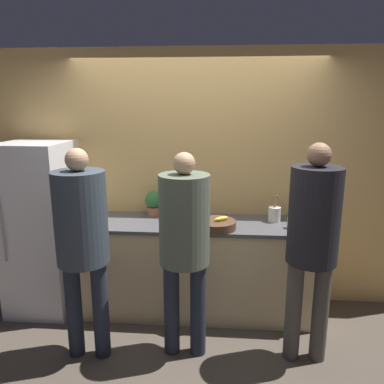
# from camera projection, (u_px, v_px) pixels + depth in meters

# --- Properties ---
(ground_plane) EXTENTS (14.00, 14.00, 0.00)m
(ground_plane) POSITION_uv_depth(u_px,v_px,m) (191.00, 330.00, 3.50)
(ground_plane) COLOR #4C4238
(wall_back) EXTENTS (5.20, 0.06, 2.60)m
(wall_back) POSITION_uv_depth(u_px,v_px,m) (196.00, 179.00, 3.87)
(wall_back) COLOR #E0B266
(wall_back) RESTS_ON ground_plane
(counter) EXTENTS (2.36, 0.67, 0.94)m
(counter) POSITION_uv_depth(u_px,v_px,m) (194.00, 266.00, 3.75)
(counter) COLOR beige
(counter) RESTS_ON ground_plane
(refrigerator) EXTENTS (0.61, 0.71, 1.71)m
(refrigerator) POSITION_uv_depth(u_px,v_px,m) (42.00, 228.00, 3.75)
(refrigerator) COLOR white
(refrigerator) RESTS_ON ground_plane
(person_left) EXTENTS (0.41, 0.41, 1.74)m
(person_left) POSITION_uv_depth(u_px,v_px,m) (82.00, 233.00, 2.92)
(person_left) COLOR #232838
(person_left) RESTS_ON ground_plane
(person_center) EXTENTS (0.40, 0.40, 1.71)m
(person_center) POSITION_uv_depth(u_px,v_px,m) (184.00, 235.00, 2.95)
(person_center) COLOR #232838
(person_center) RESTS_ON ground_plane
(person_right) EXTENTS (0.39, 0.39, 1.79)m
(person_right) POSITION_uv_depth(u_px,v_px,m) (313.00, 233.00, 2.87)
(person_right) COLOR #4C4742
(person_right) RESTS_ON ground_plane
(fruit_bowl) EXTENTS (0.36, 0.36, 0.12)m
(fruit_bowl) POSITION_uv_depth(u_px,v_px,m) (216.00, 224.00, 3.43)
(fruit_bowl) COLOR #4C3323
(fruit_bowl) RESTS_ON counter
(utensil_crock) EXTENTS (0.12, 0.12, 0.26)m
(utensil_crock) POSITION_uv_depth(u_px,v_px,m) (274.00, 214.00, 3.64)
(utensil_crock) COLOR silver
(utensil_crock) RESTS_ON counter
(bottle_green) EXTENTS (0.07, 0.07, 0.16)m
(bottle_green) POSITION_uv_depth(u_px,v_px,m) (186.00, 222.00, 3.43)
(bottle_green) COLOR #236033
(bottle_green) RESTS_ON counter
(bottle_clear) EXTENTS (0.07, 0.07, 0.21)m
(bottle_clear) POSITION_uv_depth(u_px,v_px,m) (188.00, 208.00, 3.81)
(bottle_clear) COLOR silver
(bottle_clear) RESTS_ON counter
(cup_white) EXTENTS (0.07, 0.07, 0.10)m
(cup_white) POSITION_uv_depth(u_px,v_px,m) (291.00, 223.00, 3.44)
(cup_white) COLOR white
(cup_white) RESTS_ON counter
(potted_plant) EXTENTS (0.18, 0.18, 0.25)m
(potted_plant) POSITION_uv_depth(u_px,v_px,m) (154.00, 203.00, 3.82)
(potted_plant) COLOR #9E6042
(potted_plant) RESTS_ON counter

